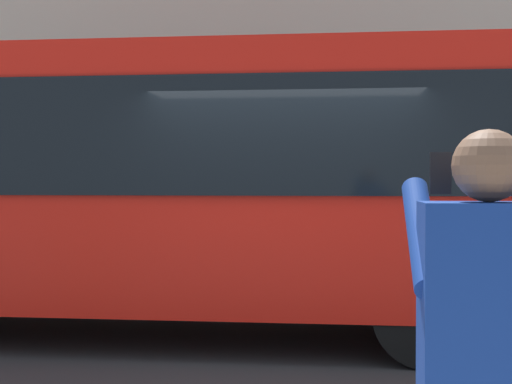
% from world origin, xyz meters
% --- Properties ---
extents(ground_plane, '(60.00, 60.00, 0.00)m').
position_xyz_m(ground_plane, '(0.00, 0.00, 0.00)').
color(ground_plane, '#2B2B2D').
extents(red_bus, '(9.05, 2.54, 3.08)m').
position_xyz_m(red_bus, '(1.74, -0.63, 1.68)').
color(red_bus, red).
rests_on(red_bus, ground_plane).
extents(pedestrian_photographer, '(0.53, 0.52, 1.70)m').
position_xyz_m(pedestrian_photographer, '(-0.93, 4.83, 1.14)').
color(pedestrian_photographer, '#2D2D33').
rests_on(pedestrian_photographer, sidewalk_curb).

